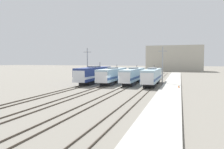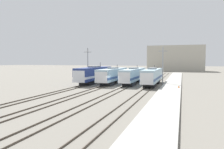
# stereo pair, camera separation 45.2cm
# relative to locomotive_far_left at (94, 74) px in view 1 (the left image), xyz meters

# --- Properties ---
(ground_plane) EXTENTS (400.00, 400.00, 0.00)m
(ground_plane) POSITION_rel_locomotive_far_left_xyz_m (7.34, -7.39, -2.25)
(ground_plane) COLOR slate
(rail_pair_far_left) EXTENTS (1.50, 120.00, 0.15)m
(rail_pair_far_left) POSITION_rel_locomotive_far_left_xyz_m (0.00, -7.39, -2.18)
(rail_pair_far_left) COLOR #4C4238
(rail_pair_far_left) RESTS_ON ground_plane
(rail_pair_center_left) EXTENTS (1.51, 120.00, 0.15)m
(rail_pair_center_left) POSITION_rel_locomotive_far_left_xyz_m (4.89, -7.39, -2.18)
(rail_pair_center_left) COLOR #4C4238
(rail_pair_center_left) RESTS_ON ground_plane
(rail_pair_center_right) EXTENTS (1.51, 120.00, 0.15)m
(rail_pair_center_right) POSITION_rel_locomotive_far_left_xyz_m (9.79, -7.39, -2.18)
(rail_pair_center_right) COLOR #4C4238
(rail_pair_center_right) RESTS_ON ground_plane
(rail_pair_far_right) EXTENTS (1.50, 120.00, 0.15)m
(rail_pair_far_right) POSITION_rel_locomotive_far_left_xyz_m (14.68, -7.39, -2.18)
(rail_pair_far_right) COLOR #4C4238
(rail_pair_far_right) RESTS_ON ground_plane
(locomotive_far_left) EXTENTS (3.09, 18.17, 5.32)m
(locomotive_far_left) POSITION_rel_locomotive_far_left_xyz_m (0.00, 0.00, 0.00)
(locomotive_far_left) COLOR black
(locomotive_far_left) RESTS_ON ground_plane
(locomotive_center_left) EXTENTS (3.07, 16.84, 4.69)m
(locomotive_center_left) POSITION_rel_locomotive_far_left_xyz_m (4.89, 0.02, -0.13)
(locomotive_center_left) COLOR #232326
(locomotive_center_left) RESTS_ON ground_plane
(locomotive_center_right) EXTENTS (2.82, 19.11, 4.56)m
(locomotive_center_right) POSITION_rel_locomotive_far_left_xyz_m (9.79, 1.74, -0.16)
(locomotive_center_right) COLOR #232326
(locomotive_center_right) RESTS_ON ground_plane
(locomotive_far_right) EXTENTS (2.92, 16.91, 4.61)m
(locomotive_far_right) POSITION_rel_locomotive_far_left_xyz_m (14.68, -0.33, -0.13)
(locomotive_far_right) COLOR #232326
(locomotive_far_right) RESTS_ON ground_plane
(catenary_tower_left) EXTENTS (2.12, 0.26, 9.13)m
(catenary_tower_left) POSITION_rel_locomotive_far_left_xyz_m (-3.03, 2.93, 2.59)
(catenary_tower_left) COLOR gray
(catenary_tower_left) RESTS_ON ground_plane
(catenary_tower_right) EXTENTS (2.12, 0.26, 9.13)m
(catenary_tower_right) POSITION_rel_locomotive_far_left_xyz_m (16.80, 2.93, 2.59)
(catenary_tower_right) COLOR gray
(catenary_tower_right) RESTS_ON ground_plane
(platform) EXTENTS (4.00, 120.00, 0.34)m
(platform) POSITION_rel_locomotive_far_left_xyz_m (19.18, -7.39, -2.08)
(platform) COLOR #A8A59E
(platform) RESTS_ON ground_plane
(traffic_cone) EXTENTS (0.38, 0.38, 0.46)m
(traffic_cone) POSITION_rel_locomotive_far_left_xyz_m (20.73, -5.75, -1.68)
(traffic_cone) COLOR orange
(traffic_cone) RESTS_ON platform
(depot_building) EXTENTS (29.73, 13.31, 13.92)m
(depot_building) POSITION_rel_locomotive_far_left_xyz_m (17.49, 75.38, 4.71)
(depot_building) COLOR #B2AD9E
(depot_building) RESTS_ON ground_plane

